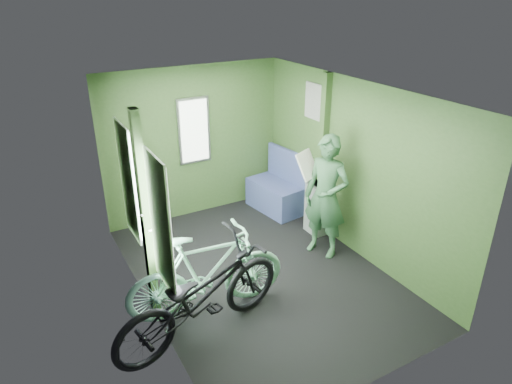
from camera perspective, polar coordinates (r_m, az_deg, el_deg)
room at (r=5.19m, az=-0.03°, el=3.04°), size 4.00×4.02×2.31m
bicycle_black at (r=5.02m, az=-6.54°, el=-17.41°), size 2.08×1.15×1.08m
bicycle_mint at (r=5.30m, az=-5.86°, el=-14.70°), size 1.83×0.84×1.11m
passenger at (r=5.97m, az=8.74°, el=-0.60°), size 0.62×0.78×1.65m
waste_box at (r=6.64m, az=7.68°, el=-1.93°), size 0.23×0.33×0.79m
bench_seat at (r=7.31m, az=2.62°, el=-0.07°), size 0.64×0.99×0.98m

